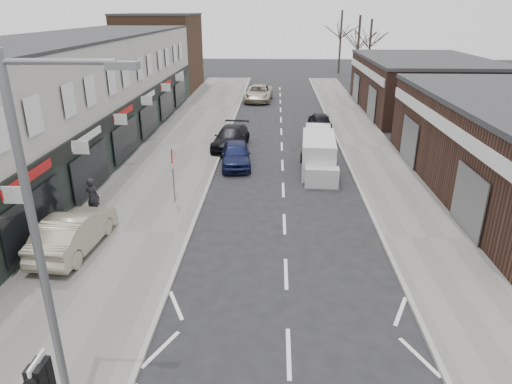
# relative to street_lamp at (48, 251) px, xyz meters

# --- Properties ---
(pavement_left) EXTENTS (5.50, 64.00, 0.12)m
(pavement_left) POSITION_rel_street_lamp_xyz_m (-2.22, 22.80, -4.56)
(pavement_left) COLOR slate
(pavement_left) RESTS_ON ground
(pavement_right) EXTENTS (3.50, 64.00, 0.12)m
(pavement_right) POSITION_rel_street_lamp_xyz_m (10.28, 22.80, -4.56)
(pavement_right) COLOR slate
(pavement_right) RESTS_ON ground
(shop_terrace_left) EXTENTS (8.00, 41.00, 7.10)m
(shop_terrace_left) POSITION_rel_street_lamp_xyz_m (-8.97, 20.30, -1.07)
(shop_terrace_left) COLOR beige
(shop_terrace_left) RESTS_ON ground
(brick_block_far) EXTENTS (8.00, 10.00, 8.00)m
(brick_block_far) POSITION_rel_street_lamp_xyz_m (-8.97, 45.80, -0.62)
(brick_block_far) COLOR #4E3221
(brick_block_far) RESTS_ON ground
(right_unit_far) EXTENTS (10.00, 16.00, 4.50)m
(right_unit_far) POSITION_rel_street_lamp_xyz_m (17.03, 34.80, -2.37)
(right_unit_far) COLOR #3A231A
(right_unit_far) RESTS_ON ground
(tree_far_a) EXTENTS (3.60, 3.60, 8.00)m
(tree_far_a) POSITION_rel_street_lamp_xyz_m (13.53, 48.80, -4.62)
(tree_far_a) COLOR #382D26
(tree_far_a) RESTS_ON ground
(tree_far_b) EXTENTS (3.60, 3.60, 7.50)m
(tree_far_b) POSITION_rel_street_lamp_xyz_m (16.03, 54.80, -4.62)
(tree_far_b) COLOR #382D26
(tree_far_b) RESTS_ON ground
(tree_far_c) EXTENTS (3.60, 3.60, 8.50)m
(tree_far_c) POSITION_rel_street_lamp_xyz_m (13.03, 60.80, -4.62)
(tree_far_c) COLOR #382D26
(tree_far_c) RESTS_ON ground
(street_lamp) EXTENTS (2.23, 0.22, 8.00)m
(street_lamp) POSITION_rel_street_lamp_xyz_m (0.00, 0.00, 0.00)
(street_lamp) COLOR slate
(street_lamp) RESTS_ON pavement_left
(warning_sign) EXTENTS (0.12, 0.80, 2.70)m
(warning_sign) POSITION_rel_street_lamp_xyz_m (-0.63, 12.80, -2.42)
(warning_sign) COLOR slate
(warning_sign) RESTS_ON pavement_left
(white_van) EXTENTS (2.05, 5.18, 1.98)m
(white_van) POSITION_rel_street_lamp_xyz_m (6.53, 17.71, -3.68)
(white_van) COLOR silver
(white_van) RESTS_ON ground
(sedan_on_pavement) EXTENTS (1.86, 4.61, 1.49)m
(sedan_on_pavement) POSITION_rel_street_lamp_xyz_m (-3.47, 8.01, -3.75)
(sedan_on_pavement) COLOR #A29A81
(sedan_on_pavement) RESTS_ON pavement_left
(pedestrian) EXTENTS (0.74, 0.59, 1.77)m
(pedestrian) POSITION_rel_street_lamp_xyz_m (-3.88, 11.05, -3.62)
(pedestrian) COLOR black
(pedestrian) RESTS_ON pavement_left
(parked_car_left_a) EXTENTS (2.07, 4.31, 1.42)m
(parked_car_left_a) POSITION_rel_street_lamp_xyz_m (1.77, 18.56, -3.91)
(parked_car_left_a) COLOR #141A3E
(parked_car_left_a) RESTS_ON ground
(parked_car_left_b) EXTENTS (2.47, 5.06, 1.42)m
(parked_car_left_b) POSITION_rel_street_lamp_xyz_m (1.13, 22.26, -3.91)
(parked_car_left_b) COLOR black
(parked_car_left_b) RESTS_ON ground
(parked_car_left_c) EXTENTS (2.92, 5.71, 1.54)m
(parked_car_left_c) POSITION_rel_street_lamp_xyz_m (2.33, 39.07, -3.85)
(parked_car_left_c) COLOR #BBAE96
(parked_car_left_c) RESTS_ON ground
(parked_car_right_a) EXTENTS (1.89, 4.77, 1.54)m
(parked_car_right_a) POSITION_rel_street_lamp_xyz_m (6.93, 23.29, -3.85)
(parked_car_right_a) COLOR silver
(parked_car_right_a) RESTS_ON ground
(parked_car_right_b) EXTENTS (1.70, 3.89, 1.31)m
(parked_car_right_b) POSITION_rel_street_lamp_xyz_m (7.50, 27.79, -3.97)
(parked_car_right_b) COLOR black
(parked_car_right_b) RESTS_ON ground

